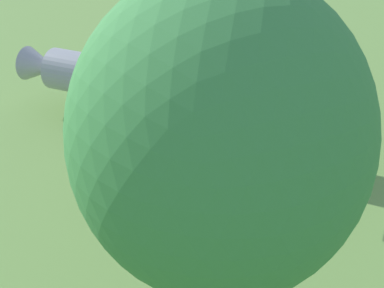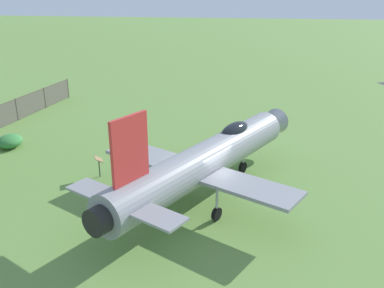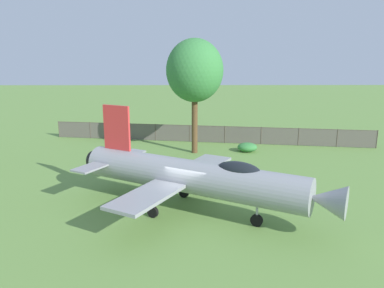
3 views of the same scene
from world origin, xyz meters
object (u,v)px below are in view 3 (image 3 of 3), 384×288
shrub_near_fence (247,147)px  display_jet (196,177)px  shade_tree (195,71)px  info_plaque (214,165)px

shrub_near_fence → display_jet: bearing=-110.4°
display_jet → shade_tree: (0.17, 12.58, 4.97)m
display_jet → info_plaque: display_jet is taller
shade_tree → info_plaque: bearing=-79.6°
display_jet → info_plaque: size_ratio=11.64×
info_plaque → display_jet: bearing=-103.3°
display_jet → shade_tree: size_ratio=1.39×
shade_tree → shrub_near_fence: bearing=3.4°
shade_tree → info_plaque: 9.12m
display_jet → shrub_near_fence: 13.81m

